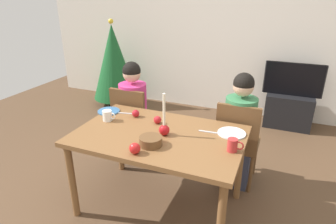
% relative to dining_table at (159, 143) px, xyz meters
% --- Properties ---
extents(ground_plane, '(7.68, 7.68, 0.00)m').
position_rel_dining_table_xyz_m(ground_plane, '(0.00, 0.00, -0.67)').
color(ground_plane, brown).
extents(back_wall, '(6.40, 0.10, 2.60)m').
position_rel_dining_table_xyz_m(back_wall, '(0.00, 2.60, 0.63)').
color(back_wall, silver).
rests_on(back_wall, ground).
extents(dining_table, '(1.40, 0.90, 0.75)m').
position_rel_dining_table_xyz_m(dining_table, '(0.00, 0.00, 0.00)').
color(dining_table, brown).
rests_on(dining_table, ground).
extents(chair_left, '(0.40, 0.40, 0.90)m').
position_rel_dining_table_xyz_m(chair_left, '(-0.60, 0.61, -0.15)').
color(chair_left, brown).
rests_on(chair_left, ground).
extents(chair_right, '(0.40, 0.40, 0.90)m').
position_rel_dining_table_xyz_m(chair_right, '(0.57, 0.61, -0.15)').
color(chair_right, brown).
rests_on(chair_right, ground).
extents(person_left_child, '(0.30, 0.30, 1.17)m').
position_rel_dining_table_xyz_m(person_left_child, '(-0.60, 0.64, -0.10)').
color(person_left_child, '#33384C').
rests_on(person_left_child, ground).
extents(person_right_child, '(0.30, 0.30, 1.17)m').
position_rel_dining_table_xyz_m(person_right_child, '(0.57, 0.64, -0.10)').
color(person_right_child, '#33384C').
rests_on(person_right_child, ground).
extents(tv_stand, '(0.64, 0.40, 0.48)m').
position_rel_dining_table_xyz_m(tv_stand, '(1.03, 2.30, -0.43)').
color(tv_stand, black).
rests_on(tv_stand, ground).
extents(tv, '(0.79, 0.05, 0.46)m').
position_rel_dining_table_xyz_m(tv, '(1.03, 2.30, 0.04)').
color(tv, black).
rests_on(tv, tv_stand).
extents(christmas_tree, '(0.74, 0.74, 1.45)m').
position_rel_dining_table_xyz_m(christmas_tree, '(-1.76, 2.10, 0.09)').
color(christmas_tree, brown).
rests_on(christmas_tree, ground).
extents(candle_centerpiece, '(0.09, 0.09, 0.36)m').
position_rel_dining_table_xyz_m(candle_centerpiece, '(0.05, 0.00, 0.16)').
color(candle_centerpiece, red).
rests_on(candle_centerpiece, dining_table).
extents(plate_left, '(0.22, 0.22, 0.01)m').
position_rel_dining_table_xyz_m(plate_left, '(-0.65, 0.25, 0.09)').
color(plate_left, teal).
rests_on(plate_left, dining_table).
extents(plate_right, '(0.23, 0.23, 0.01)m').
position_rel_dining_table_xyz_m(plate_right, '(0.56, 0.23, 0.09)').
color(plate_right, silver).
rests_on(plate_right, dining_table).
extents(mug_left, '(0.13, 0.08, 0.10)m').
position_rel_dining_table_xyz_m(mug_left, '(-0.54, 0.07, 0.13)').
color(mug_left, white).
rests_on(mug_left, dining_table).
extents(mug_right, '(0.12, 0.08, 0.10)m').
position_rel_dining_table_xyz_m(mug_right, '(0.62, -0.05, 0.13)').
color(mug_right, '#B72D2D').
rests_on(mug_right, dining_table).
extents(fork_left, '(0.18, 0.05, 0.01)m').
position_rel_dining_table_xyz_m(fork_left, '(-0.47, 0.27, 0.09)').
color(fork_left, silver).
rests_on(fork_left, dining_table).
extents(fork_right, '(0.18, 0.03, 0.01)m').
position_rel_dining_table_xyz_m(fork_right, '(0.38, 0.18, 0.09)').
color(fork_right, silver).
rests_on(fork_right, dining_table).
extents(bowl_walnuts, '(0.18, 0.18, 0.07)m').
position_rel_dining_table_xyz_m(bowl_walnuts, '(0.02, -0.20, 0.12)').
color(bowl_walnuts, brown).
rests_on(bowl_walnuts, dining_table).
extents(apple_near_candle, '(0.07, 0.07, 0.07)m').
position_rel_dining_table_xyz_m(apple_near_candle, '(-0.35, 0.24, 0.12)').
color(apple_near_candle, '#AC1720').
rests_on(apple_near_candle, dining_table).
extents(apple_by_left_plate, '(0.07, 0.07, 0.07)m').
position_rel_dining_table_xyz_m(apple_by_left_plate, '(-0.09, 0.18, 0.12)').
color(apple_by_left_plate, '#B21C21').
rests_on(apple_by_left_plate, dining_table).
extents(apple_by_right_mug, '(0.08, 0.08, 0.08)m').
position_rel_dining_table_xyz_m(apple_by_right_mug, '(-0.04, -0.35, 0.13)').
color(apple_by_right_mug, red).
rests_on(apple_by_right_mug, dining_table).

